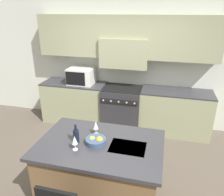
# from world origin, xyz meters

# --- Properties ---
(ground_plane) EXTENTS (10.00, 10.00, 0.00)m
(ground_plane) POSITION_xyz_m (0.00, 0.00, 0.00)
(ground_plane) COLOR brown
(back_cabinetry) EXTENTS (10.00, 0.46, 2.70)m
(back_cabinetry) POSITION_xyz_m (0.00, 1.88, 1.60)
(back_cabinetry) COLOR silver
(back_cabinetry) RESTS_ON ground_plane
(back_counter) EXTENTS (3.71, 0.62, 0.94)m
(back_counter) POSITION_xyz_m (-0.00, 1.63, 0.47)
(back_counter) COLOR gray
(back_counter) RESTS_ON ground_plane
(range_stove) EXTENTS (0.83, 0.70, 0.93)m
(range_stove) POSITION_xyz_m (0.00, 1.61, 0.46)
(range_stove) COLOR #2D2D33
(range_stove) RESTS_ON ground_plane
(microwave) EXTENTS (0.56, 0.45, 0.35)m
(microwave) POSITION_xyz_m (-0.94, 1.63, 1.12)
(microwave) COLOR silver
(microwave) RESTS_ON back_counter
(kitchen_island) EXTENTS (1.58, 1.05, 0.92)m
(kitchen_island) POSITION_xyz_m (0.15, -0.50, 0.47)
(kitchen_island) COLOR brown
(kitchen_island) RESTS_ON ground_plane
(wine_bottle) EXTENTS (0.07, 0.07, 0.25)m
(wine_bottle) POSITION_xyz_m (-0.15, -0.54, 1.02)
(wine_bottle) COLOR black
(wine_bottle) RESTS_ON kitchen_island
(wine_glass_near) EXTENTS (0.07, 0.07, 0.19)m
(wine_glass_near) POSITION_xyz_m (-0.10, -0.70, 1.05)
(wine_glass_near) COLOR white
(wine_glass_near) RESTS_ON kitchen_island
(wine_glass_far) EXTENTS (0.07, 0.07, 0.19)m
(wine_glass_far) POSITION_xyz_m (0.03, -0.30, 1.05)
(wine_glass_far) COLOR white
(wine_glass_far) RESTS_ON kitchen_island
(fruit_bowl) EXTENTS (0.26, 0.26, 0.10)m
(fruit_bowl) POSITION_xyz_m (0.10, -0.51, 0.96)
(fruit_bowl) COLOR #384C6B
(fruit_bowl) RESTS_ON kitchen_island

